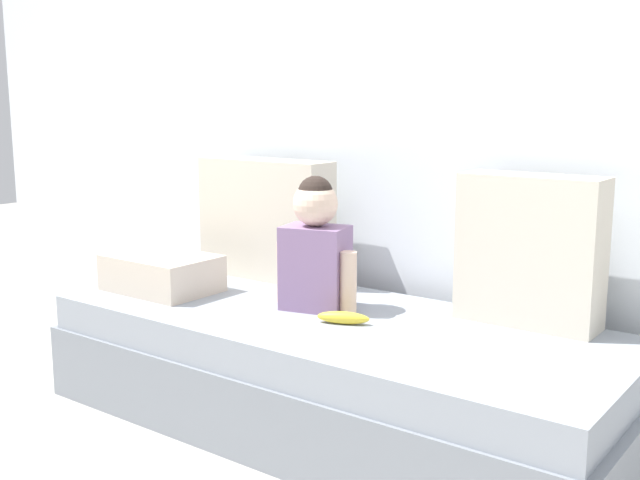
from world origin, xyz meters
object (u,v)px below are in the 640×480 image
throw_pillow_right (530,250)px  folded_blanket (162,273)px  banana (343,318)px  couch (332,372)px  toddler (315,247)px  throw_pillow_left (266,219)px

throw_pillow_right → folded_blanket: throw_pillow_right is taller
banana → couch: bearing=147.1°
throw_pillow_right → folded_blanket: bearing=-162.3°
banana → throw_pillow_right: bearing=37.0°
toddler → folded_blanket: 0.64m
throw_pillow_left → throw_pillow_right: (1.09, 0.00, 0.00)m
toddler → folded_blanket: (-0.61, -0.14, -0.15)m
couch → throw_pillow_right: throw_pillow_right is taller
toddler → folded_blanket: toddler is taller
throw_pillow_right → banana: throw_pillow_right is taller
throw_pillow_right → banana: 0.62m
couch → throw_pillow_left: (-0.55, 0.30, 0.43)m
couch → toddler: 0.42m
couch → toddler: (-0.10, 0.04, 0.41)m
throw_pillow_right → banana: bearing=-143.0°
throw_pillow_left → couch: bearing=-28.9°
toddler → banana: bearing=-27.4°
couch → throw_pillow_right: bearing=28.9°
toddler → couch: bearing=-22.8°
couch → throw_pillow_left: 0.76m
toddler → throw_pillow_left: bearing=149.8°
banana → throw_pillow_left: bearing=150.6°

